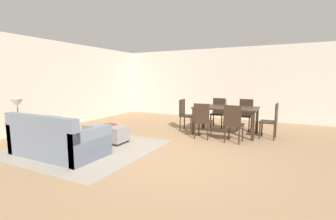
% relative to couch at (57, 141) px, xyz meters
% --- Properties ---
extents(ground_plane, '(10.80, 10.80, 0.00)m').
position_rel_couch_xyz_m(ground_plane, '(2.08, 1.03, -0.29)').
color(ground_plane, '#9E7A56').
extents(wall_back, '(9.00, 0.12, 2.70)m').
position_rel_couch_xyz_m(wall_back, '(2.08, 6.03, 1.06)').
color(wall_back, beige).
rests_on(wall_back, ground_plane).
extents(wall_left, '(0.12, 11.00, 2.70)m').
position_rel_couch_xyz_m(wall_left, '(-2.42, 1.53, 1.06)').
color(wall_left, beige).
rests_on(wall_left, ground_plane).
extents(area_rug, '(3.00, 2.80, 0.01)m').
position_rel_couch_xyz_m(area_rug, '(0.10, 0.63, -0.29)').
color(area_rug, gray).
rests_on(area_rug, ground_plane).
extents(couch, '(1.91, 0.97, 0.86)m').
position_rel_couch_xyz_m(couch, '(0.00, 0.00, 0.00)').
color(couch, slate).
rests_on(couch, ground_plane).
extents(ottoman_table, '(1.09, 0.49, 0.41)m').
position_rel_couch_xyz_m(ottoman_table, '(0.20, 1.21, -0.05)').
color(ottoman_table, gray).
rests_on(ottoman_table, ground_plane).
extents(side_table, '(0.40, 0.40, 0.57)m').
position_rel_couch_xyz_m(side_table, '(-1.26, 0.01, 0.16)').
color(side_table, olive).
rests_on(side_table, ground_plane).
extents(table_lamp, '(0.26, 0.26, 0.53)m').
position_rel_couch_xyz_m(table_lamp, '(-1.26, 0.01, 0.69)').
color(table_lamp, brown).
rests_on(table_lamp, side_table).
extents(dining_table, '(1.68, 1.00, 0.76)m').
position_rel_couch_xyz_m(dining_table, '(2.60, 3.38, 0.38)').
color(dining_table, '#332319').
rests_on(dining_table, ground_plane).
extents(dining_chair_near_left, '(0.41, 0.41, 0.92)m').
position_rel_couch_xyz_m(dining_chair_near_left, '(2.20, 2.56, 0.23)').
color(dining_chair_near_left, '#332319').
rests_on(dining_chair_near_left, ground_plane).
extents(dining_chair_near_right, '(0.43, 0.43, 0.92)m').
position_rel_couch_xyz_m(dining_chair_near_right, '(2.99, 2.52, 0.23)').
color(dining_chair_near_right, '#332319').
rests_on(dining_chair_near_right, ground_plane).
extents(dining_chair_far_left, '(0.41, 0.41, 0.92)m').
position_rel_couch_xyz_m(dining_chair_far_left, '(2.18, 4.22, 0.23)').
color(dining_chair_far_left, '#332319').
rests_on(dining_chair_far_left, ground_plane).
extents(dining_chair_far_right, '(0.42, 0.42, 0.92)m').
position_rel_couch_xyz_m(dining_chair_far_right, '(3.00, 4.22, 0.23)').
color(dining_chair_far_right, '#332319').
rests_on(dining_chair_far_right, ground_plane).
extents(dining_chair_head_east, '(0.42, 0.42, 0.92)m').
position_rel_couch_xyz_m(dining_chair_head_east, '(3.79, 3.37, 0.23)').
color(dining_chair_head_east, '#332319').
rests_on(dining_chair_head_east, ground_plane).
extents(dining_chair_head_west, '(0.41, 0.41, 0.92)m').
position_rel_couch_xyz_m(dining_chair_head_west, '(1.38, 3.37, 0.23)').
color(dining_chair_head_west, '#332319').
rests_on(dining_chair_head_west, ground_plane).
extents(vase_centerpiece, '(0.11, 0.11, 0.20)m').
position_rel_couch_xyz_m(vase_centerpiece, '(2.65, 3.42, 0.57)').
color(vase_centerpiece, silver).
rests_on(vase_centerpiece, dining_table).
extents(book_on_ottoman, '(0.30, 0.26, 0.03)m').
position_rel_couch_xyz_m(book_on_ottoman, '(0.28, 1.29, 0.14)').
color(book_on_ottoman, maroon).
rests_on(book_on_ottoman, ottoman_table).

